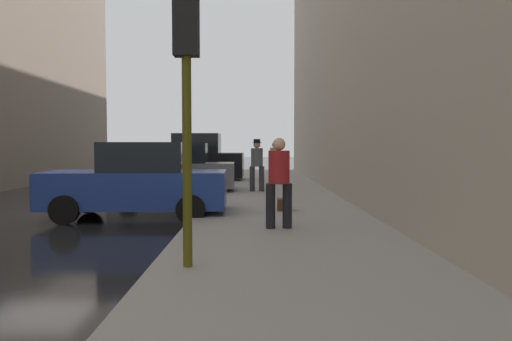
{
  "coord_description": "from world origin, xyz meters",
  "views": [
    {
      "loc": [
        5.34,
        -12.08,
        1.72
      ],
      "look_at": [
        5.45,
        3.94,
        0.91
      ],
      "focal_mm": 35.0,
      "sensor_mm": 36.0,
      "label": 1
    }
  ],
  "objects_px": {
    "fire_hydrant": "(228,179)",
    "pedestrian_in_tan_coat": "(275,160)",
    "duffel_bag": "(284,204)",
    "parked_black_suv": "(194,160)",
    "traffic_light": "(186,64)",
    "pedestrian_in_red_jacket": "(279,178)",
    "parked_gray_coupe": "(175,170)",
    "pedestrian_with_beanie": "(257,162)",
    "parked_blue_sedan": "(138,182)"
  },
  "relations": [
    {
      "from": "fire_hydrant",
      "to": "pedestrian_in_tan_coat",
      "type": "bearing_deg",
      "value": 52.97
    },
    {
      "from": "parked_gray_coupe",
      "to": "pedestrian_in_tan_coat",
      "type": "bearing_deg",
      "value": 41.74
    },
    {
      "from": "parked_gray_coupe",
      "to": "pedestrian_with_beanie",
      "type": "bearing_deg",
      "value": -5.85
    },
    {
      "from": "parked_black_suv",
      "to": "parked_gray_coupe",
      "type": "bearing_deg",
      "value": -90.0
    },
    {
      "from": "traffic_light",
      "to": "pedestrian_with_beanie",
      "type": "bearing_deg",
      "value": 84.66
    },
    {
      "from": "fire_hydrant",
      "to": "pedestrian_in_red_jacket",
      "type": "bearing_deg",
      "value": -80.94
    },
    {
      "from": "parked_gray_coupe",
      "to": "traffic_light",
      "type": "bearing_deg",
      "value": -80.3
    },
    {
      "from": "pedestrian_in_tan_coat",
      "to": "pedestrian_with_beanie",
      "type": "height_order",
      "value": "pedestrian_with_beanie"
    },
    {
      "from": "pedestrian_in_red_jacket",
      "to": "pedestrian_with_beanie",
      "type": "bearing_deg",
      "value": 92.66
    },
    {
      "from": "parked_gray_coupe",
      "to": "traffic_light",
      "type": "relative_size",
      "value": 1.19
    },
    {
      "from": "parked_gray_coupe",
      "to": "fire_hydrant",
      "type": "relative_size",
      "value": 6.07
    },
    {
      "from": "traffic_light",
      "to": "fire_hydrant",
      "type": "bearing_deg",
      "value": 90.25
    },
    {
      "from": "parked_black_suv",
      "to": "pedestrian_in_tan_coat",
      "type": "relative_size",
      "value": 2.71
    },
    {
      "from": "parked_blue_sedan",
      "to": "traffic_light",
      "type": "xyz_separation_m",
      "value": [
        1.85,
        -5.31,
        1.91
      ]
    },
    {
      "from": "parked_black_suv",
      "to": "pedestrian_in_red_jacket",
      "type": "xyz_separation_m",
      "value": [
        3.19,
        -13.35,
        0.07
      ]
    },
    {
      "from": "fire_hydrant",
      "to": "duffel_bag",
      "type": "xyz_separation_m",
      "value": [
        1.65,
        -6.09,
        -0.21
      ]
    },
    {
      "from": "fire_hydrant",
      "to": "pedestrian_in_tan_coat",
      "type": "xyz_separation_m",
      "value": [
        1.8,
        2.39,
        0.61
      ]
    },
    {
      "from": "parked_blue_sedan",
      "to": "fire_hydrant",
      "type": "height_order",
      "value": "parked_blue_sedan"
    },
    {
      "from": "pedestrian_in_red_jacket",
      "to": "duffel_bag",
      "type": "xyz_separation_m",
      "value": [
        0.26,
        2.62,
        -0.81
      ]
    },
    {
      "from": "parked_gray_coupe",
      "to": "parked_black_suv",
      "type": "xyz_separation_m",
      "value": [
        -0.0,
        5.47,
        0.18
      ]
    },
    {
      "from": "parked_black_suv",
      "to": "pedestrian_in_tan_coat",
      "type": "height_order",
      "value": "parked_black_suv"
    },
    {
      "from": "parked_blue_sedan",
      "to": "parked_gray_coupe",
      "type": "distance_m",
      "value": 5.54
    },
    {
      "from": "pedestrian_with_beanie",
      "to": "duffel_bag",
      "type": "relative_size",
      "value": 4.04
    },
    {
      "from": "parked_blue_sedan",
      "to": "pedestrian_in_red_jacket",
      "type": "xyz_separation_m",
      "value": [
        3.19,
        -2.34,
        0.26
      ]
    },
    {
      "from": "traffic_light",
      "to": "pedestrian_in_red_jacket",
      "type": "height_order",
      "value": "traffic_light"
    },
    {
      "from": "parked_gray_coupe",
      "to": "parked_blue_sedan",
      "type": "bearing_deg",
      "value": -90.0
    },
    {
      "from": "pedestrian_with_beanie",
      "to": "pedestrian_in_red_jacket",
      "type": "xyz_separation_m",
      "value": [
        0.35,
        -7.59,
        -0.03
      ]
    },
    {
      "from": "traffic_light",
      "to": "parked_gray_coupe",
      "type": "bearing_deg",
      "value": 99.7
    },
    {
      "from": "parked_gray_coupe",
      "to": "parked_black_suv",
      "type": "distance_m",
      "value": 5.47
    },
    {
      "from": "fire_hydrant",
      "to": "parked_gray_coupe",
      "type": "bearing_deg",
      "value": -155.29
    },
    {
      "from": "parked_blue_sedan",
      "to": "pedestrian_in_tan_coat",
      "type": "height_order",
      "value": "pedestrian_in_tan_coat"
    },
    {
      "from": "parked_black_suv",
      "to": "traffic_light",
      "type": "height_order",
      "value": "traffic_light"
    },
    {
      "from": "parked_gray_coupe",
      "to": "duffel_bag",
      "type": "relative_size",
      "value": 9.7
    },
    {
      "from": "parked_gray_coupe",
      "to": "fire_hydrant",
      "type": "xyz_separation_m",
      "value": [
        1.8,
        0.83,
        -0.35
      ]
    },
    {
      "from": "pedestrian_in_tan_coat",
      "to": "pedestrian_with_beanie",
      "type": "distance_m",
      "value": 3.59
    },
    {
      "from": "traffic_light",
      "to": "pedestrian_in_red_jacket",
      "type": "bearing_deg",
      "value": 65.73
    },
    {
      "from": "parked_black_suv",
      "to": "fire_hydrant",
      "type": "height_order",
      "value": "parked_black_suv"
    },
    {
      "from": "fire_hydrant",
      "to": "pedestrian_in_tan_coat",
      "type": "relative_size",
      "value": 0.41
    },
    {
      "from": "parked_black_suv",
      "to": "fire_hydrant",
      "type": "xyz_separation_m",
      "value": [
        1.8,
        -4.64,
        -0.54
      ]
    },
    {
      "from": "parked_blue_sedan",
      "to": "parked_black_suv",
      "type": "relative_size",
      "value": 0.92
    },
    {
      "from": "pedestrian_in_tan_coat",
      "to": "duffel_bag",
      "type": "relative_size",
      "value": 3.89
    },
    {
      "from": "parked_blue_sedan",
      "to": "parked_gray_coupe",
      "type": "height_order",
      "value": "same"
    },
    {
      "from": "parked_black_suv",
      "to": "duffel_bag",
      "type": "distance_m",
      "value": 11.29
    },
    {
      "from": "pedestrian_with_beanie",
      "to": "parked_black_suv",
      "type": "bearing_deg",
      "value": 116.24
    },
    {
      "from": "pedestrian_in_red_jacket",
      "to": "pedestrian_in_tan_coat",
      "type": "bearing_deg",
      "value": 87.88
    },
    {
      "from": "pedestrian_in_red_jacket",
      "to": "duffel_bag",
      "type": "relative_size",
      "value": 3.89
    },
    {
      "from": "pedestrian_in_tan_coat",
      "to": "pedestrian_with_beanie",
      "type": "bearing_deg",
      "value": -102.29
    },
    {
      "from": "parked_gray_coupe",
      "to": "pedestrian_in_red_jacket",
      "type": "distance_m",
      "value": 8.5
    },
    {
      "from": "pedestrian_with_beanie",
      "to": "traffic_light",
      "type": "bearing_deg",
      "value": -95.34
    },
    {
      "from": "fire_hydrant",
      "to": "pedestrian_in_red_jacket",
      "type": "relative_size",
      "value": 0.41
    }
  ]
}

